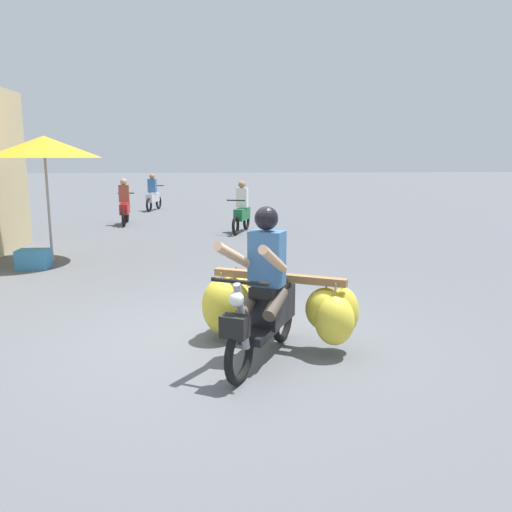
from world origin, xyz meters
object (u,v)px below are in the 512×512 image
(market_umbrella_near_shop, at_px, (44,147))
(motorbike_main_loaded, at_px, (266,303))
(motorbike_distant_far_ahead, at_px, (242,212))
(produce_crate, at_px, (33,259))
(motorbike_distant_ahead_right, at_px, (153,196))
(motorbike_distant_ahead_left, at_px, (125,206))

(market_umbrella_near_shop, bearing_deg, motorbike_main_loaded, -52.76)
(motorbike_main_loaded, height_order, motorbike_distant_far_ahead, motorbike_main_loaded)
(motorbike_distant_far_ahead, xyz_separation_m, produce_crate, (-4.10, -4.43, -0.39))
(market_umbrella_near_shop, height_order, produce_crate, market_umbrella_near_shop)
(motorbike_distant_ahead_right, xyz_separation_m, motorbike_distant_far_ahead, (3.12, -6.01, 0.00))
(market_umbrella_near_shop, xyz_separation_m, produce_crate, (-0.14, -0.66, -2.06))
(motorbike_main_loaded, distance_m, motorbike_distant_ahead_right, 15.08)
(motorbike_distant_ahead_left, xyz_separation_m, motorbike_distant_ahead_right, (0.35, 4.18, 0.00))
(motorbike_main_loaded, bearing_deg, market_umbrella_near_shop, 127.24)
(produce_crate, bearing_deg, motorbike_distant_ahead_left, 84.30)
(motorbike_main_loaded, distance_m, produce_crate, 5.88)
(market_umbrella_near_shop, bearing_deg, motorbike_distant_ahead_left, 85.02)
(motorbike_distant_ahead_left, relative_size, motorbike_distant_far_ahead, 1.04)
(motorbike_main_loaded, xyz_separation_m, motorbike_distant_far_ahead, (0.16, 8.78, 0.07))
(motorbike_distant_ahead_left, height_order, market_umbrella_near_shop, market_umbrella_near_shop)
(motorbike_distant_ahead_right, bearing_deg, produce_crate, -95.34)
(motorbike_distant_ahead_right, height_order, produce_crate, motorbike_distant_ahead_right)
(motorbike_main_loaded, relative_size, motorbike_distant_ahead_left, 1.23)
(produce_crate, bearing_deg, market_umbrella_near_shop, 78.29)
(motorbike_distant_ahead_left, xyz_separation_m, produce_crate, (-0.62, -6.26, -0.39))
(motorbike_distant_ahead_right, xyz_separation_m, market_umbrella_near_shop, (-0.84, -9.78, 1.67))
(motorbike_distant_ahead_right, distance_m, market_umbrella_near_shop, 9.96)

